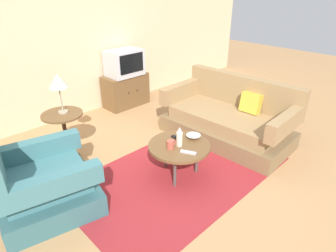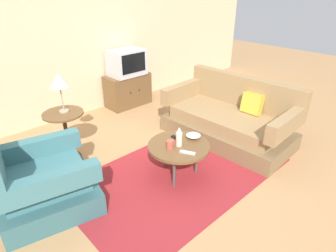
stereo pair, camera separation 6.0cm
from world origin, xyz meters
TOP-DOWN VIEW (x-y plane):
  - ground_plane at (0.00, 0.00)m, footprint 16.00×16.00m
  - back_wall at (0.00, 2.44)m, footprint 9.00×0.12m
  - area_rug at (0.01, -0.09)m, footprint 2.62×1.59m
  - armchair at (-1.41, 0.46)m, footprint 1.09×1.05m
  - couch at (1.22, 0.05)m, footprint 1.01×1.89m
  - coffee_table at (0.01, -0.09)m, footprint 0.73×0.73m
  - side_table at (-0.78, 1.16)m, footprint 0.50×0.50m
  - tv_stand at (0.89, 2.13)m, footprint 0.81×0.45m
  - television at (0.89, 2.11)m, footprint 0.61×0.43m
  - table_lamp at (-0.75, 1.18)m, footprint 0.23×0.23m
  - vase at (0.00, -0.10)m, footprint 0.07×0.07m
  - mug at (-0.11, -0.07)m, footprint 0.13×0.08m
  - bowl at (0.24, -0.11)m, footprint 0.17×0.17m
  - tv_remote_dark at (0.09, 0.03)m, footprint 0.04×0.14m
  - tv_remote_silver at (-0.05, -0.29)m, footprint 0.12×0.18m

SIDE VIEW (x-z plane):
  - ground_plane at x=0.00m, z-range 0.00..0.00m
  - area_rug at x=0.01m, z-range 0.00..0.00m
  - couch at x=1.22m, z-range -0.15..0.73m
  - tv_stand at x=0.89m, z-range 0.00..0.59m
  - armchair at x=-1.41m, z-range -0.16..0.78m
  - coffee_table at x=0.01m, z-range 0.18..0.60m
  - tv_remote_silver at x=-0.05m, z-range 0.42..0.44m
  - tv_remote_dark at x=0.09m, z-range 0.42..0.44m
  - bowl at x=0.24m, z-range 0.42..0.46m
  - mug at x=-0.11m, z-range 0.42..0.51m
  - side_table at x=-0.78m, z-range 0.14..0.80m
  - vase at x=0.00m, z-range 0.41..0.65m
  - television at x=0.89m, z-range 0.59..1.04m
  - table_lamp at x=-0.75m, z-range 0.81..1.30m
  - back_wall at x=0.00m, z-range 0.00..2.70m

